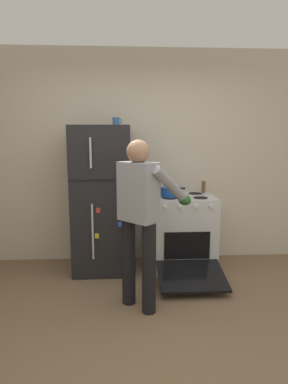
# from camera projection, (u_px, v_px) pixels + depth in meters

# --- Properties ---
(ground) EXTENTS (8.00, 8.00, 0.00)m
(ground) POSITION_uv_depth(u_px,v_px,m) (152.00, 345.00, 2.62)
(ground) COLOR brown
(kitchen_wall_back) EXTENTS (6.00, 0.10, 2.70)m
(kitchen_wall_back) POSITION_uv_depth(u_px,v_px,m) (140.00, 157.00, 4.30)
(kitchen_wall_back) COLOR beige
(kitchen_wall_back) RESTS_ON ground
(refrigerator) EXTENTS (0.68, 0.72, 1.75)m
(refrigerator) POSITION_uv_depth(u_px,v_px,m) (102.00, 199.00, 3.98)
(refrigerator) COLOR black
(refrigerator) RESTS_ON ground
(stove_range) EXTENTS (0.76, 1.21, 0.91)m
(stove_range) POSITION_uv_depth(u_px,v_px,m) (183.00, 233.00, 4.10)
(stove_range) COLOR silver
(stove_range) RESTS_ON ground
(person_cook) EXTENTS (0.72, 0.75, 1.60)m
(person_cook) POSITION_uv_depth(u_px,v_px,m) (141.00, 209.00, 3.06)
(person_cook) COLOR black
(person_cook) RESTS_ON ground
(red_pot) EXTENTS (0.35, 0.25, 0.11)m
(red_pot) POSITION_uv_depth(u_px,v_px,m) (171.00, 192.00, 3.97)
(red_pot) COLOR #19479E
(red_pot) RESTS_ON stove_range
(coffee_mug) EXTENTS (0.11, 0.08, 0.10)m
(coffee_mug) POSITION_uv_depth(u_px,v_px,m) (116.00, 121.00, 3.88)
(coffee_mug) COLOR #2D6093
(coffee_mug) RESTS_ON refrigerator
(pepper_mill) EXTENTS (0.05, 0.05, 0.15)m
(pepper_mill) POSITION_uv_depth(u_px,v_px,m) (204.00, 187.00, 4.24)
(pepper_mill) COLOR brown
(pepper_mill) RESTS_ON stove_range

